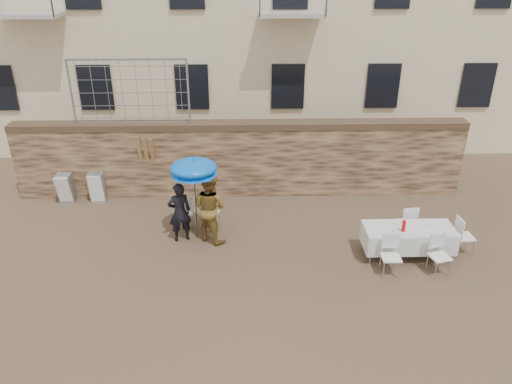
{
  "coord_description": "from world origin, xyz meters",
  "views": [
    {
      "loc": [
        0.15,
        -8.55,
        6.69
      ],
      "look_at": [
        0.4,
        2.2,
        1.4
      ],
      "focal_mm": 35.0,
      "sensor_mm": 36.0,
      "label": 1
    }
  ],
  "objects_px": {
    "banquet_table": "(409,229)",
    "chair_stack_right": "(99,184)",
    "couple_chair_left": "(183,212)",
    "table_chair_front_right": "(440,256)",
    "umbrella": "(194,170)",
    "table_chair_back": "(406,222)",
    "couple_chair_right": "(210,212)",
    "man_suit": "(180,212)",
    "soda_bottle": "(404,226)",
    "table_chair_side": "(465,236)",
    "woman_dress": "(210,208)",
    "chair_stack_left": "(68,184)",
    "table_chair_front_left": "(391,256)"
  },
  "relations": [
    {
      "from": "banquet_table",
      "to": "table_chair_back",
      "type": "bearing_deg",
      "value": 75.96
    },
    {
      "from": "chair_stack_left",
      "to": "chair_stack_right",
      "type": "xyz_separation_m",
      "value": [
        0.9,
        0.0,
        0.0
      ]
    },
    {
      "from": "table_chair_side",
      "to": "man_suit",
      "type": "bearing_deg",
      "value": 78.37
    },
    {
      "from": "table_chair_side",
      "to": "table_chair_back",
      "type": "bearing_deg",
      "value": 54.52
    },
    {
      "from": "table_chair_front_right",
      "to": "chair_stack_right",
      "type": "distance_m",
      "value": 9.52
    },
    {
      "from": "table_chair_front_left",
      "to": "table_chair_back",
      "type": "bearing_deg",
      "value": 64.63
    },
    {
      "from": "banquet_table",
      "to": "soda_bottle",
      "type": "height_order",
      "value": "soda_bottle"
    },
    {
      "from": "woman_dress",
      "to": "chair_stack_right",
      "type": "height_order",
      "value": "woman_dress"
    },
    {
      "from": "banquet_table",
      "to": "table_chair_side",
      "type": "height_order",
      "value": "table_chair_side"
    },
    {
      "from": "soda_bottle",
      "to": "umbrella",
      "type": "bearing_deg",
      "value": 167.05
    },
    {
      "from": "banquet_table",
      "to": "table_chair_front_right",
      "type": "xyz_separation_m",
      "value": [
        0.5,
        -0.75,
        -0.25
      ]
    },
    {
      "from": "banquet_table",
      "to": "chair_stack_right",
      "type": "bearing_deg",
      "value": 158.2
    },
    {
      "from": "woman_dress",
      "to": "soda_bottle",
      "type": "distance_m",
      "value": 4.65
    },
    {
      "from": "man_suit",
      "to": "woman_dress",
      "type": "relative_size",
      "value": 0.87
    },
    {
      "from": "table_chair_back",
      "to": "chair_stack_right",
      "type": "xyz_separation_m",
      "value": [
        -8.34,
        2.46,
        -0.02
      ]
    },
    {
      "from": "couple_chair_left",
      "to": "table_chair_back",
      "type": "bearing_deg",
      "value": 139.23
    },
    {
      "from": "woman_dress",
      "to": "couple_chair_left",
      "type": "distance_m",
      "value": 1.02
    },
    {
      "from": "umbrella",
      "to": "table_chair_back",
      "type": "distance_m",
      "value": 5.47
    },
    {
      "from": "woman_dress",
      "to": "banquet_table",
      "type": "bearing_deg",
      "value": -154.86
    },
    {
      "from": "couple_chair_right",
      "to": "table_chair_front_right",
      "type": "bearing_deg",
      "value": 177.89
    },
    {
      "from": "man_suit",
      "to": "banquet_table",
      "type": "distance_m",
      "value": 5.56
    },
    {
      "from": "couple_chair_right",
      "to": "table_chair_side",
      "type": "height_order",
      "value": "same"
    },
    {
      "from": "chair_stack_right",
      "to": "man_suit",
      "type": "bearing_deg",
      "value": -41.91
    },
    {
      "from": "table_chair_front_right",
      "to": "couple_chair_right",
      "type": "bearing_deg",
      "value": 143.78
    },
    {
      "from": "umbrella",
      "to": "couple_chair_left",
      "type": "xyz_separation_m",
      "value": [
        -0.4,
        0.45,
        -1.4
      ]
    },
    {
      "from": "couple_chair_right",
      "to": "table_chair_front_right",
      "type": "height_order",
      "value": "same"
    },
    {
      "from": "umbrella",
      "to": "chair_stack_right",
      "type": "xyz_separation_m",
      "value": [
        -3.05,
        2.28,
        -1.42
      ]
    },
    {
      "from": "man_suit",
      "to": "chair_stack_left",
      "type": "height_order",
      "value": "man_suit"
    },
    {
      "from": "couple_chair_left",
      "to": "table_chair_back",
      "type": "height_order",
      "value": "same"
    },
    {
      "from": "man_suit",
      "to": "soda_bottle",
      "type": "xyz_separation_m",
      "value": [
        5.29,
        -1.02,
        0.12
      ]
    },
    {
      "from": "table_chair_front_right",
      "to": "chair_stack_right",
      "type": "relative_size",
      "value": 1.04
    },
    {
      "from": "umbrella",
      "to": "banquet_table",
      "type": "height_order",
      "value": "umbrella"
    },
    {
      "from": "couple_chair_left",
      "to": "chair_stack_right",
      "type": "bearing_deg",
      "value": -69.13
    },
    {
      "from": "man_suit",
      "to": "couple_chair_left",
      "type": "relative_size",
      "value": 1.64
    },
    {
      "from": "table_chair_side",
      "to": "couple_chair_left",
      "type": "bearing_deg",
      "value": 73.9
    },
    {
      "from": "couple_chair_left",
      "to": "table_chair_front_right",
      "type": "relative_size",
      "value": 1.0
    },
    {
      "from": "couple_chair_right",
      "to": "table_chair_front_left",
      "type": "height_order",
      "value": "same"
    },
    {
      "from": "table_chair_front_left",
      "to": "chair_stack_right",
      "type": "bearing_deg",
      "value": 153.95
    },
    {
      "from": "couple_chair_left",
      "to": "table_chair_side",
      "type": "bearing_deg",
      "value": 134.61
    },
    {
      "from": "couple_chair_right",
      "to": "banquet_table",
      "type": "relative_size",
      "value": 0.46
    },
    {
      "from": "couple_chair_left",
      "to": "table_chair_front_right",
      "type": "height_order",
      "value": "same"
    },
    {
      "from": "chair_stack_left",
      "to": "soda_bottle",
      "type": "bearing_deg",
      "value": -21.07
    },
    {
      "from": "woman_dress",
      "to": "umbrella",
      "type": "distance_m",
      "value": 1.04
    },
    {
      "from": "table_chair_side",
      "to": "table_chair_front_left",
      "type": "bearing_deg",
      "value": 107.8
    },
    {
      "from": "table_chair_front_right",
      "to": "table_chair_side",
      "type": "distance_m",
      "value": 1.24
    },
    {
      "from": "couple_chair_left",
      "to": "chair_stack_left",
      "type": "distance_m",
      "value": 4.0
    },
    {
      "from": "chair_stack_right",
      "to": "couple_chair_right",
      "type": "bearing_deg",
      "value": -28.64
    },
    {
      "from": "couple_chair_right",
      "to": "table_chair_back",
      "type": "relative_size",
      "value": 1.0
    },
    {
      "from": "couple_chair_left",
      "to": "table_chair_back",
      "type": "distance_m",
      "value": 5.72
    },
    {
      "from": "man_suit",
      "to": "soda_bottle",
      "type": "relative_size",
      "value": 6.05
    }
  ]
}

